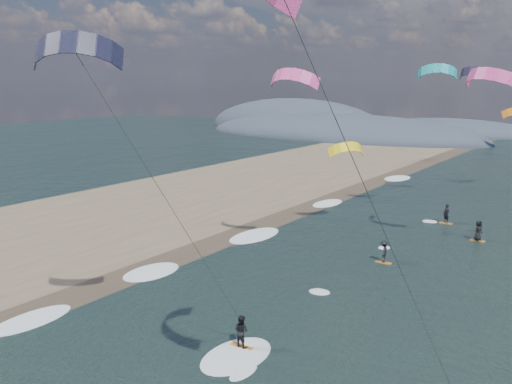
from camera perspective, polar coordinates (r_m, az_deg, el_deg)
The scene contains 7 objects.
wet_sand_strip at distance 35.54m, azimuth -16.94°, elevation -9.65°, with size 3.00×240.00×0.00m, color #382D23.
coastal_hills at distance 132.82m, azimuth 7.76°, elevation 5.90°, with size 80.00×41.00×15.00m.
kitesurfer_near_a at distance 14.96m, azimuth 6.15°, elevation 10.42°, with size 7.74×9.40×16.13m.
kitesurfer_near_b at distance 23.41m, azimuth -12.22°, elevation 3.43°, with size 6.93×8.90×14.73m.
far_kitesurfers at distance 44.97m, azimuth 17.15°, elevation -4.15°, with size 5.11×14.13×1.71m.
bg_kite_field at distance 60.52m, azimuth 20.75°, elevation 9.63°, with size 13.79×73.71×7.52m.
shoreline_surf at distance 37.66m, azimuth -10.11°, elevation -8.13°, with size 2.40×79.40×0.11m.
Camera 1 is at (14.30, -10.41, 12.46)m, focal length 40.00 mm.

